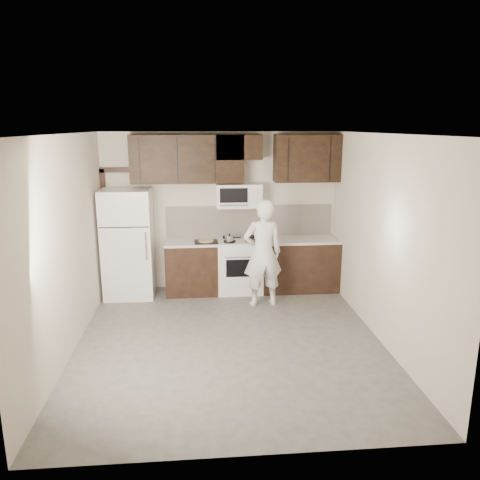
{
  "coord_description": "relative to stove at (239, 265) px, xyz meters",
  "views": [
    {
      "loc": [
        -0.36,
        -5.73,
        2.8
      ],
      "look_at": [
        0.22,
        0.9,
        1.16
      ],
      "focal_mm": 35.0,
      "sensor_mm": 36.0,
      "label": 1
    }
  ],
  "objects": [
    {
      "name": "stove",
      "position": [
        0.0,
        0.0,
        0.0
      ],
      "size": [
        0.76,
        0.66,
        0.94
      ],
      "color": "silver",
      "rests_on": "floor"
    },
    {
      "name": "saucepan",
      "position": [
        -0.18,
        -0.15,
        0.51
      ],
      "size": [
        0.27,
        0.15,
        0.15
      ],
      "color": "silver",
      "rests_on": "stove"
    },
    {
      "name": "person",
      "position": [
        0.31,
        -0.69,
        0.39
      ],
      "size": [
        0.68,
        0.5,
        1.71
      ],
      "primitive_type": "imported",
      "rotation": [
        0.0,
        0.0,
        3.29
      ],
      "color": "silver",
      "rests_on": "floor"
    },
    {
      "name": "counter_run",
      "position": [
        0.3,
        0.0,
        -0.0
      ],
      "size": [
        2.95,
        0.64,
        0.91
      ],
      "color": "black",
      "rests_on": "floor"
    },
    {
      "name": "refrigerator",
      "position": [
        -1.85,
        -0.05,
        0.44
      ],
      "size": [
        0.8,
        0.76,
        1.8
      ],
      "color": "silver",
      "rests_on": "floor"
    },
    {
      "name": "back_wall",
      "position": [
        -0.3,
        0.31,
        0.89
      ],
      "size": [
        4.0,
        0.0,
        4.0
      ],
      "primitive_type": "plane",
      "rotation": [
        1.57,
        0.0,
        0.0
      ],
      "color": "#BDB4A0",
      "rests_on": "ground"
    },
    {
      "name": "door_trim",
      "position": [
        -2.22,
        0.27,
        0.79
      ],
      "size": [
        0.5,
        0.08,
        2.12
      ],
      "color": "black",
      "rests_on": "floor"
    },
    {
      "name": "upper_cabinets",
      "position": [
        -0.09,
        0.14,
        1.82
      ],
      "size": [
        3.48,
        0.35,
        0.78
      ],
      "color": "black",
      "rests_on": "back_wall"
    },
    {
      "name": "floor",
      "position": [
        -0.3,
        -1.94,
        -0.46
      ],
      "size": [
        4.5,
        4.5,
        0.0
      ],
      "primitive_type": "plane",
      "color": "#4A4846",
      "rests_on": "ground"
    },
    {
      "name": "microwave",
      "position": [
        -0.0,
        0.12,
        1.19
      ],
      "size": [
        0.76,
        0.42,
        0.4
      ],
      "color": "silver",
      "rests_on": "upper_cabinets"
    },
    {
      "name": "backsplash",
      "position": [
        0.2,
        0.3,
        0.72
      ],
      "size": [
        2.9,
        0.02,
        0.54
      ],
      "primitive_type": "cube",
      "color": "silver",
      "rests_on": "counter_run"
    },
    {
      "name": "ceiling",
      "position": [
        -0.3,
        -1.94,
        2.24
      ],
      "size": [
        4.5,
        4.5,
        0.0
      ],
      "primitive_type": "plane",
      "rotation": [
        3.14,
        0.0,
        0.0
      ],
      "color": "white",
      "rests_on": "back_wall"
    },
    {
      "name": "baking_tray",
      "position": [
        -0.57,
        -0.13,
        0.46
      ],
      "size": [
        0.39,
        0.3,
        0.02
      ],
      "primitive_type": "cube",
      "rotation": [
        0.0,
        0.0,
        0.03
      ],
      "color": "black",
      "rests_on": "counter_run"
    },
    {
      "name": "pizza",
      "position": [
        -0.57,
        -0.13,
        0.48
      ],
      "size": [
        0.27,
        0.27,
        0.02
      ],
      "primitive_type": "cylinder",
      "rotation": [
        0.0,
        0.0,
        0.03
      ],
      "color": "tan",
      "rests_on": "baking_tray"
    }
  ]
}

